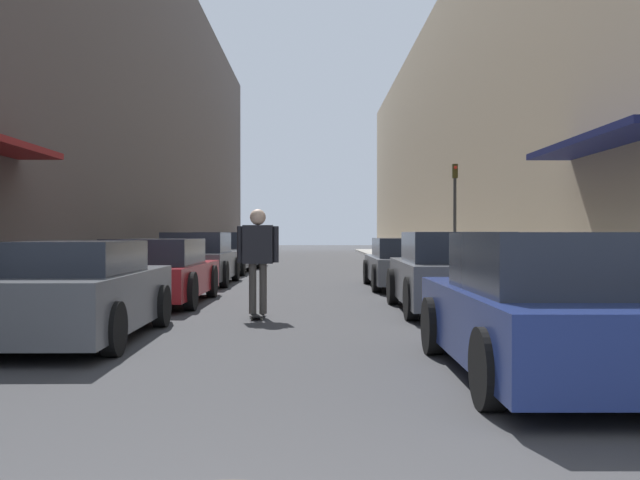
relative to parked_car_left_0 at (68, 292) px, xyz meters
The scene contains 15 objects.
ground 15.56m from the parked_car_left_0, 79.71° to the left, with size 122.32×122.32×0.00m, color #38383A.
curb_strip_left 20.95m from the parked_car_left_0, 95.09° to the left, with size 1.80×55.60×0.12m.
curb_strip_right 22.15m from the parked_car_left_0, 70.43° to the left, with size 1.80×55.60×0.12m.
building_row_left 22.23m from the parked_car_left_0, 102.85° to the left, with size 4.90×55.60×13.35m.
building_row_right 23.79m from the parked_car_left_0, 63.69° to the left, with size 4.90×55.60×11.14m.
parked_car_left_0 is the anchor object (origin of this frame).
parked_car_left_1 4.77m from the parked_car_left_0, 88.85° to the left, with size 1.91×4.30×1.26m.
parked_car_left_2 10.08m from the parked_car_left_0, 89.83° to the left, with size 1.90×4.24×1.40m.
parked_car_left_3 15.19m from the parked_car_left_0, 90.08° to the left, with size 1.87×4.32×1.41m.
parked_car_left_4 19.95m from the parked_car_left_0, 89.51° to the left, with size 1.87×3.94×1.37m.
parked_car_right_0 5.93m from the parked_car_left_0, 24.04° to the right, with size 2.05×4.13×1.37m.
parked_car_right_1 6.45m from the parked_car_left_0, 30.43° to the left, with size 1.98×4.18×1.39m.
parked_car_right_2 10.33m from the parked_car_left_0, 58.13° to the left, with size 1.90×4.51×1.26m.
skateboarder 3.30m from the parked_car_left_0, 46.88° to the left, with size 0.67×0.78×1.76m.
traffic_light 15.69m from the parked_car_left_0, 60.61° to the left, with size 0.16×0.22×3.47m.
Camera 1 is at (0.35, -2.15, 1.36)m, focal length 40.00 mm.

